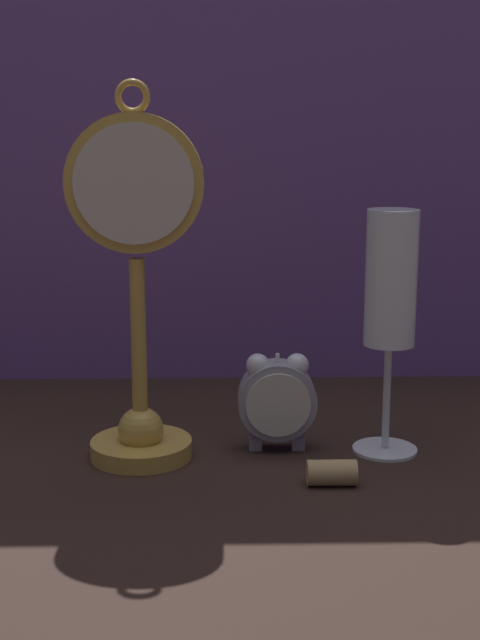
# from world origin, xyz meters

# --- Properties ---
(ground_plane) EXTENTS (4.00, 4.00, 0.00)m
(ground_plane) POSITION_xyz_m (0.00, 0.00, 0.00)
(ground_plane) COLOR black
(fabric_backdrop_drape) EXTENTS (1.44, 0.01, 0.58)m
(fabric_backdrop_drape) POSITION_xyz_m (0.00, 0.33, 0.29)
(fabric_backdrop_drape) COLOR #6B478E
(fabric_backdrop_drape) RESTS_ON ground_plane
(pocket_watch_on_stand) EXTENTS (0.12, 0.09, 0.34)m
(pocket_watch_on_stand) POSITION_xyz_m (-0.09, 0.06, 0.15)
(pocket_watch_on_stand) COLOR gold
(pocket_watch_on_stand) RESTS_ON ground_plane
(alarm_clock_twin_bell) EXTENTS (0.07, 0.03, 0.09)m
(alarm_clock_twin_bell) POSITION_xyz_m (0.03, 0.08, 0.05)
(alarm_clock_twin_bell) COLOR gray
(alarm_clock_twin_bell) RESTS_ON ground_plane
(champagne_flute) EXTENTS (0.06, 0.06, 0.23)m
(champagne_flute) POSITION_xyz_m (0.14, 0.07, 0.15)
(champagne_flute) COLOR silver
(champagne_flute) RESTS_ON ground_plane
(wine_cork) EXTENTS (0.04, 0.02, 0.02)m
(wine_cork) POSITION_xyz_m (0.08, -0.01, 0.01)
(wine_cork) COLOR tan
(wine_cork) RESTS_ON ground_plane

